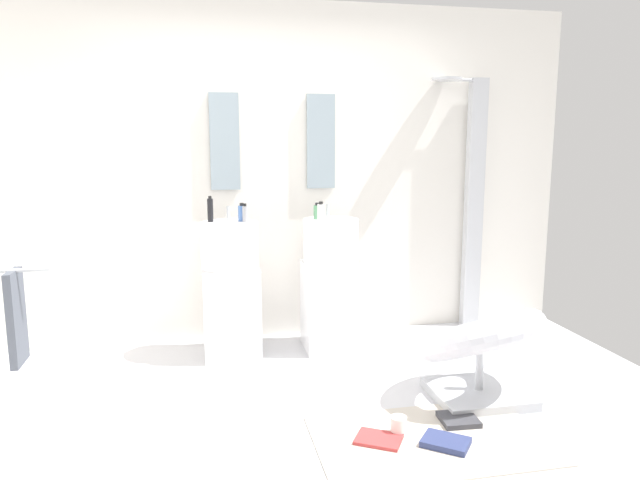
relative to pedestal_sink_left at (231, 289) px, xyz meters
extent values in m
cube|color=silver|center=(0.37, -1.21, -0.52)|extent=(4.80, 3.60, 0.04)
cube|color=silver|center=(0.37, 0.44, 0.80)|extent=(4.80, 0.10, 2.60)
cube|color=white|center=(0.00, 0.00, -0.17)|extent=(0.40, 0.40, 0.65)
cylinder|color=white|center=(0.00, 0.00, 0.32)|extent=(0.41, 0.41, 0.33)
cylinder|color=#B7BABF|center=(0.00, 0.11, 0.54)|extent=(0.02, 0.02, 0.10)
cube|color=white|center=(0.74, 0.00, -0.17)|extent=(0.40, 0.40, 0.65)
cylinder|color=white|center=(0.74, 0.00, 0.32)|extent=(0.41, 0.41, 0.33)
cylinder|color=#B7BABF|center=(0.74, 0.11, 0.54)|extent=(0.02, 0.02, 0.10)
cube|color=#8C9EA8|center=(0.00, 0.37, 1.05)|extent=(0.22, 0.03, 0.72)
cube|color=#8C9EA8|center=(0.74, 0.37, 1.05)|extent=(0.22, 0.03, 0.72)
cube|color=#B7BABF|center=(2.03, 0.32, 0.53)|extent=(0.14, 0.08, 2.05)
cylinder|color=#B7BABF|center=(1.88, 0.30, 1.53)|extent=(0.30, 0.02, 0.02)
cylinder|color=#B7BABF|center=(1.73, 0.27, 1.53)|extent=(0.24, 0.24, 0.02)
cube|color=#B7BABF|center=(1.43, -1.06, -0.47)|extent=(0.56, 0.50, 0.06)
cylinder|color=#B7BABF|center=(1.43, -1.06, -0.30)|extent=(0.05, 0.05, 0.34)
torus|color=silver|center=(1.43, -1.06, -0.10)|extent=(1.01, 1.02, 0.49)
cylinder|color=#B7BABF|center=(-1.16, -0.97, 0.40)|extent=(0.36, 0.02, 0.02)
cube|color=#4C515B|center=(-1.16, -0.97, 0.15)|extent=(0.04, 0.22, 0.50)
cube|color=beige|center=(0.94, -1.48, -0.49)|extent=(1.21, 0.76, 0.01)
cube|color=navy|center=(1.00, -1.56, -0.47)|extent=(0.29, 0.28, 0.03)
cube|color=#38383D|center=(1.17, -1.34, -0.47)|extent=(0.21, 0.20, 0.03)
cube|color=#B73838|center=(0.67, -1.45, -0.48)|extent=(0.29, 0.27, 0.02)
cylinder|color=white|center=(0.80, -1.39, -0.44)|extent=(0.09, 0.09, 0.10)
cylinder|color=#4C72B7|center=(0.09, 0.03, 0.54)|extent=(0.06, 0.06, 0.11)
cylinder|color=black|center=(0.09, 0.03, 0.61)|extent=(0.03, 0.03, 0.02)
cylinder|color=#59996B|center=(0.64, 0.03, 0.54)|extent=(0.05, 0.05, 0.10)
cylinder|color=black|center=(0.64, 0.03, 0.60)|extent=(0.03, 0.03, 0.02)
cylinder|color=#99999E|center=(0.11, -0.02, 0.54)|extent=(0.04, 0.04, 0.11)
cylinder|color=black|center=(0.11, -0.02, 0.61)|extent=(0.02, 0.02, 0.02)
cylinder|color=white|center=(0.64, -0.10, 0.55)|extent=(0.05, 0.05, 0.12)
cylinder|color=black|center=(0.64, -0.10, 0.62)|extent=(0.03, 0.03, 0.02)
cylinder|color=black|center=(-0.13, 0.04, 0.57)|extent=(0.04, 0.04, 0.16)
cylinder|color=black|center=(-0.13, 0.04, 0.66)|extent=(0.02, 0.02, 0.02)
camera|label=1|loc=(-0.21, -4.17, 1.06)|focal=32.99mm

